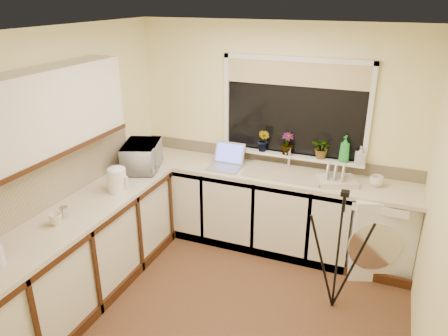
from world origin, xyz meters
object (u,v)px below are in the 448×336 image
at_px(washing_machine, 377,229).
at_px(plant_c, 287,144).
at_px(kettle, 117,181).
at_px(steel_jar, 64,212).
at_px(dish_rack, 337,181).
at_px(cup_back, 376,181).
at_px(microwave, 142,156).
at_px(tripod, 338,252).
at_px(plant_d, 322,148).
at_px(cup_left, 56,219).
at_px(soap_bottle_clear, 360,155).
at_px(soap_bottle_green, 345,149).
at_px(plant_b, 263,140).
at_px(laptop, 227,161).

relative_size(washing_machine, plant_c, 3.59).
xyz_separation_m(kettle, steel_jar, (-0.13, -0.60, -0.07)).
relative_size(dish_rack, cup_back, 2.76).
distance_m(microwave, plant_c, 1.60).
distance_m(kettle, tripod, 2.16).
height_order(plant_d, cup_back, plant_d).
bearing_deg(plant_d, washing_machine, -18.74).
bearing_deg(plant_d, cup_left, -132.50).
relative_size(dish_rack, steel_jar, 3.85).
xyz_separation_m(cup_back, cup_left, (-2.43, -1.82, -0.00)).
bearing_deg(microwave, plant_c, -85.11).
xyz_separation_m(soap_bottle_clear, cup_back, (0.19, -0.16, -0.19)).
bearing_deg(tripod, soap_bottle_green, 121.88).
distance_m(soap_bottle_green, cup_back, 0.46).
bearing_deg(cup_left, plant_b, 58.96).
relative_size(laptop, cup_back, 2.61).
relative_size(plant_c, cup_left, 2.23).
relative_size(laptop, plant_d, 1.55).
height_order(laptop, plant_b, plant_b).
height_order(washing_machine, plant_d, plant_d).
bearing_deg(steel_jar, plant_b, 56.59).
bearing_deg(washing_machine, soap_bottle_clear, 123.96).
xyz_separation_m(steel_jar, plant_b, (1.22, 1.85, 0.23)).
height_order(washing_machine, microwave, microwave).
bearing_deg(plant_b, dish_rack, -16.06).
distance_m(plant_b, plant_c, 0.27).
bearing_deg(microwave, kettle, 170.05).
xyz_separation_m(kettle, plant_b, (1.09, 1.24, 0.16)).
bearing_deg(soap_bottle_green, plant_b, -179.05).
bearing_deg(plant_c, microwave, -155.87).
distance_m(steel_jar, plant_b, 2.22).
height_order(washing_machine, laptop, laptop).
xyz_separation_m(dish_rack, plant_c, (-0.59, 0.26, 0.24)).
height_order(kettle, soap_bottle_green, soap_bottle_green).
xyz_separation_m(washing_machine, steel_jar, (-2.53, -1.65, 0.51)).
bearing_deg(tripod, washing_machine, 94.47).
xyz_separation_m(laptop, plant_c, (0.62, 0.24, 0.21)).
height_order(laptop, plant_d, plant_d).
height_order(soap_bottle_green, cup_back, soap_bottle_green).
relative_size(dish_rack, cup_left, 3.46).
distance_m(plant_c, soap_bottle_green, 0.61).
relative_size(plant_d, cup_left, 2.11).
height_order(dish_rack, soap_bottle_clear, soap_bottle_clear).
height_order(dish_rack, plant_d, plant_d).
xyz_separation_m(tripod, plant_b, (-1.02, 1.01, 0.59)).
xyz_separation_m(soap_bottle_green, soap_bottle_clear, (0.16, -0.01, -0.05)).
height_order(tripod, cup_back, tripod).
height_order(laptop, soap_bottle_clear, soap_bottle_clear).
xyz_separation_m(plant_c, soap_bottle_green, (0.61, -0.00, 0.02)).
relative_size(dish_rack, plant_c, 1.55).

